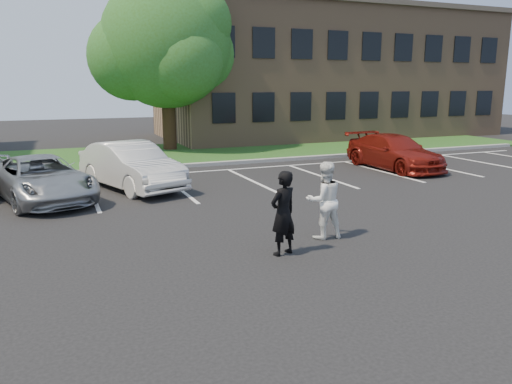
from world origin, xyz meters
TOP-DOWN VIEW (x-y plane):
  - ground_plane at (0.00, 0.00)m, footprint 90.00×90.00m
  - curb at (0.00, 12.00)m, footprint 40.00×0.30m
  - grass_strip at (0.00, 16.00)m, footprint 44.00×8.00m
  - stall_lines at (1.40, 8.95)m, footprint 34.00×5.36m
  - office_building at (14.00, 21.99)m, footprint 22.40×10.40m
  - tree at (2.08, 17.74)m, footprint 7.80×7.20m
  - man_black_suit at (0.38, 0.46)m, footprint 0.75×0.61m
  - man_white_shirt at (1.73, 1.13)m, footprint 0.91×0.74m
  - car_silver_minivan at (-4.23, 7.64)m, footprint 3.47×5.28m
  - car_white_sedan at (-1.45, 8.40)m, footprint 3.12×5.01m
  - car_red_compact at (9.23, 8.29)m, footprint 2.13×4.91m

SIDE VIEW (x-z plane):
  - ground_plane at x=0.00m, z-range 0.00..0.00m
  - stall_lines at x=1.40m, z-range 0.00..0.01m
  - grass_strip at x=0.00m, z-range 0.00..0.08m
  - curb at x=0.00m, z-range 0.00..0.15m
  - car_silver_minivan at x=-4.23m, z-range 0.00..1.35m
  - car_red_compact at x=9.23m, z-range 0.00..1.41m
  - car_white_sedan at x=-1.45m, z-range 0.00..1.56m
  - man_black_suit at x=0.38m, z-range 0.00..1.76m
  - man_white_shirt at x=1.73m, z-range 0.00..1.77m
  - office_building at x=14.00m, z-range 0.01..8.31m
  - tree at x=2.08m, z-range 0.95..9.75m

